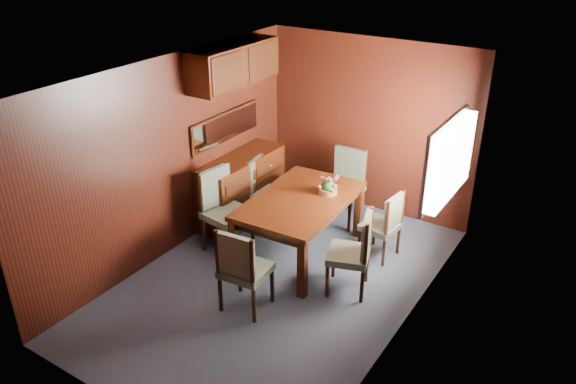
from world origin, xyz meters
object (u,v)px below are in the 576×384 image
Objects in this scene: sideboard at (242,188)px; chair_right_near at (356,249)px; chair_left_near at (222,205)px; chair_head at (242,266)px; dining_table at (300,206)px; flower_centerpiece at (328,185)px.

sideboard is 1.44× the size of chair_right_near.
chair_left_near is 1.31m from chair_head.
chair_right_near is (0.90, -0.32, -0.12)m from dining_table.
chair_right_near is 0.98m from flower_centerpiece.
sideboard is 2.17m from chair_right_near.
flower_centerpiece is at bearing -3.05° from sideboard.
chair_right_near is 1.26m from chair_head.
chair_left_near reaches higher than chair_right_near.
chair_head is at bearing 120.86° from chair_right_near.
sideboard is 2.05m from chair_head.
dining_table is (1.15, -0.36, 0.21)m from sideboard.
chair_left_near is at bearing -148.35° from flower_centerpiece.
chair_right_near is at bearing -22.27° from dining_table.
chair_left_near is (0.27, -0.75, 0.14)m from sideboard.
dining_table is 0.96m from chair_right_near.
chair_head is 1.60m from flower_centerpiece.
chair_left_near reaches higher than sideboard.
dining_table is 1.74× the size of chair_right_near.
flower_centerpiece reaches higher than chair_head.
sideboard is 1.31× the size of chair_left_near.
flower_centerpiece is at bearing 30.24° from chair_right_near.
chair_right_near is (1.79, 0.07, -0.06)m from chair_left_near.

